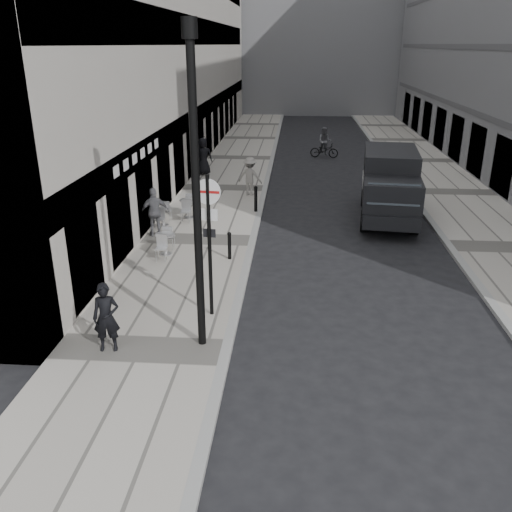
{
  "coord_description": "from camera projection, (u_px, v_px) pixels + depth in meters",
  "views": [
    {
      "loc": [
        1.51,
        -8.02,
        6.73
      ],
      "look_at": [
        0.49,
        5.55,
        1.4
      ],
      "focal_mm": 38.0,
      "sensor_mm": 36.0,
      "label": 1
    }
  ],
  "objects": [
    {
      "name": "cafe_table_mid",
      "position": [
        189.0,
        207.0,
        21.94
      ],
      "size": [
        0.7,
        1.58,
        0.9
      ],
      "color": "#BCBDBF",
      "rests_on": "sidewalk"
    },
    {
      "name": "pedestrian_b",
      "position": [
        250.0,
        176.0,
        25.16
      ],
      "size": [
        1.27,
        0.92,
        1.77
      ],
      "primitive_type": "imported",
      "rotation": [
        0.0,
        0.0,
        2.89
      ],
      "color": "gray",
      "rests_on": "sidewalk"
    },
    {
      "name": "cafe_table_near",
      "position": [
        165.0,
        242.0,
        18.13
      ],
      "size": [
        0.66,
        1.48,
        0.84
      ],
      "color": "silver",
      "rests_on": "sidewalk"
    },
    {
      "name": "building_left",
      "position": [
        165.0,
        0.0,
        29.89
      ],
      "size": [
        4.0,
        45.0,
        18.0
      ],
      "primitive_type": "cube",
      "color": "#BAB3A9",
      "rests_on": "ground"
    },
    {
      "name": "cafe_table_far",
      "position": [
        163.0,
        215.0,
        21.03
      ],
      "size": [
        0.66,
        1.5,
        0.85
      ],
      "color": "silver",
      "rests_on": "sidewalk"
    },
    {
      "name": "pedestrian_a",
      "position": [
        155.0,
        212.0,
        19.76
      ],
      "size": [
        1.14,
        0.83,
        1.8
      ],
      "primitive_type": "imported",
      "rotation": [
        0.0,
        0.0,
        3.56
      ],
      "color": "slate",
      "rests_on": "sidewalk"
    },
    {
      "name": "panel_van",
      "position": [
        390.0,
        182.0,
        21.98
      ],
      "size": [
        2.74,
        5.92,
        2.7
      ],
      "rotation": [
        0.0,
        0.0,
        -0.11
      ],
      "color": "black",
      "rests_on": "ground"
    },
    {
      "name": "building_far",
      "position": [
        301.0,
        1.0,
        57.89
      ],
      "size": [
        24.0,
        16.0,
        22.0
      ],
      "primitive_type": "cube",
      "color": "slate",
      "rests_on": "ground"
    },
    {
      "name": "sign_post",
      "position": [
        209.0,
        228.0,
        13.38
      ],
      "size": [
        0.64,
        0.13,
        3.72
      ],
      "rotation": [
        0.0,
        0.0,
        -0.12
      ],
      "color": "black",
      "rests_on": "sidewalk"
    },
    {
      "name": "ground",
      "position": [
        207.0,
        435.0,
        10.01
      ],
      "size": [
        120.0,
        120.0,
        0.0
      ],
      "primitive_type": "plane",
      "color": "black",
      "rests_on": "ground"
    },
    {
      "name": "lamppost",
      "position": [
        196.0,
        179.0,
        11.42
      ],
      "size": [
        0.32,
        0.32,
        7.11
      ],
      "color": "black",
      "rests_on": "sidewalk"
    },
    {
      "name": "bollard_near",
      "position": [
        229.0,
        246.0,
        17.74
      ],
      "size": [
        0.12,
        0.12,
        0.87
      ],
      "primitive_type": "cylinder",
      "color": "black",
      "rests_on": "sidewalk"
    },
    {
      "name": "walking_man",
      "position": [
        106.0,
        318.0,
        12.29
      ],
      "size": [
        0.66,
        0.49,
        1.66
      ],
      "primitive_type": "imported",
      "rotation": [
        0.0,
        0.0,
        0.16
      ],
      "color": "black",
      "rests_on": "sidewalk"
    },
    {
      "name": "cyclist",
      "position": [
        324.0,
        146.0,
        34.21
      ],
      "size": [
        1.84,
        0.88,
        1.9
      ],
      "rotation": [
        0.0,
        0.0,
        -0.15
      ],
      "color": "black",
      "rests_on": "ground"
    },
    {
      "name": "sidewalk",
      "position": [
        225.0,
        189.0,
        26.84
      ],
      "size": [
        4.0,
        60.0,
        0.12
      ],
      "primitive_type": "cube",
      "color": "#ADA79C",
      "rests_on": "ground"
    },
    {
      "name": "far_sidewalk",
      "position": [
        451.0,
        193.0,
        26.08
      ],
      "size": [
        4.0,
        60.0,
        0.12
      ],
      "primitive_type": "cube",
      "color": "#ADA79C",
      "rests_on": "ground"
    },
    {
      "name": "pedestrian_c",
      "position": [
        203.0,
        156.0,
        29.15
      ],
      "size": [
        1.02,
        0.72,
        1.97
      ],
      "primitive_type": "imported",
      "rotation": [
        0.0,
        0.0,
        3.24
      ],
      "color": "black",
      "rests_on": "sidewalk"
    },
    {
      "name": "bollard_far",
      "position": [
        256.0,
        200.0,
        22.8
      ],
      "size": [
        0.14,
        0.14,
        1.02
      ],
      "primitive_type": "cylinder",
      "color": "black",
      "rests_on": "sidewalk"
    }
  ]
}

